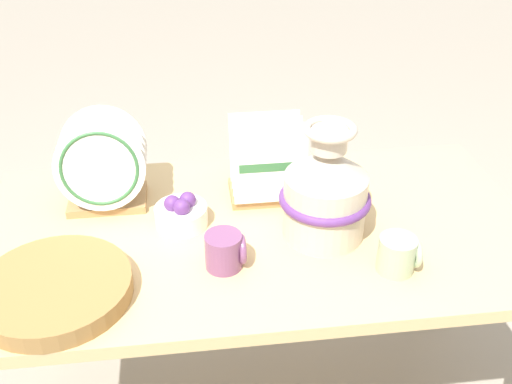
# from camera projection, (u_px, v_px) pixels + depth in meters

# --- Properties ---
(display_table) EXTENTS (1.43, 0.75, 0.72)m
(display_table) POSITION_uv_depth(u_px,v_px,m) (256.00, 253.00, 1.61)
(display_table) COLOR tan
(display_table) RESTS_ON ground_plane
(ceramic_vase) EXTENTS (0.23, 0.23, 0.31)m
(ceramic_vase) POSITION_uv_depth(u_px,v_px,m) (325.00, 191.00, 1.47)
(ceramic_vase) COLOR beige
(ceramic_vase) RESTS_ON display_table
(dish_rack_round_plates) EXTENTS (0.23, 0.17, 0.26)m
(dish_rack_round_plates) POSITION_uv_depth(u_px,v_px,m) (103.00, 170.00, 1.59)
(dish_rack_round_plates) COLOR tan
(dish_rack_round_plates) RESTS_ON display_table
(dish_rack_square_plates) EXTENTS (0.21, 0.16, 0.22)m
(dish_rack_square_plates) POSITION_uv_depth(u_px,v_px,m) (267.00, 169.00, 1.65)
(dish_rack_square_plates) COLOR tan
(dish_rack_square_plates) RESTS_ON display_table
(wicker_charger_stack) EXTENTS (0.34, 0.34, 0.04)m
(wicker_charger_stack) POSITION_uv_depth(u_px,v_px,m) (55.00, 289.00, 1.33)
(wicker_charger_stack) COLOR olive
(wicker_charger_stack) RESTS_ON display_table
(mug_sage_glaze) EXTENTS (0.10, 0.09, 0.09)m
(mug_sage_glaze) POSITION_uv_depth(u_px,v_px,m) (398.00, 254.00, 1.39)
(mug_sage_glaze) COLOR #9EB28E
(mug_sage_glaze) RESTS_ON display_table
(mug_plum_glaze) EXTENTS (0.10, 0.09, 0.09)m
(mug_plum_glaze) POSITION_uv_depth(u_px,v_px,m) (226.00, 251.00, 1.41)
(mug_plum_glaze) COLOR #7A4770
(mug_plum_glaze) RESTS_ON display_table
(fruit_bowl) EXTENTS (0.14, 0.14, 0.09)m
(fruit_bowl) POSITION_uv_depth(u_px,v_px,m) (181.00, 213.00, 1.55)
(fruit_bowl) COLOR white
(fruit_bowl) RESTS_ON display_table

